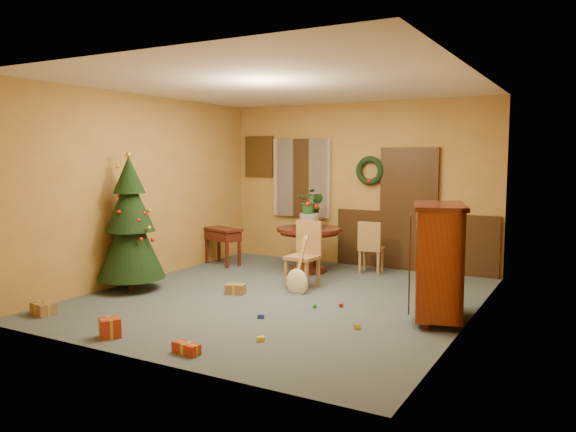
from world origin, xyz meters
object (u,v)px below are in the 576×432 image
Objects in this scene: dining_table at (309,241)px; writing_desk at (223,237)px; chair_near at (305,252)px; sideboard at (438,258)px; christmas_tree at (130,225)px.

writing_desk is (-1.65, -0.18, -0.03)m from dining_table.
sideboard reaches higher than chair_near.
dining_table reaches higher than writing_desk.
dining_table is at bearing 113.67° from chair_near.
dining_table is 1.66m from writing_desk.
sideboard is (2.61, -1.78, 0.22)m from dining_table.
chair_near is 0.49× the size of christmas_tree.
christmas_tree is at bearing -125.11° from dining_table.
chair_near is 2.58m from christmas_tree.
christmas_tree is 2.27m from writing_desk.
dining_table is 3.16m from sideboard.
dining_table is 0.54× the size of christmas_tree.
christmas_tree is 2.43× the size of writing_desk.
christmas_tree is 4.35m from sideboard.
chair_near reaches higher than dining_table.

